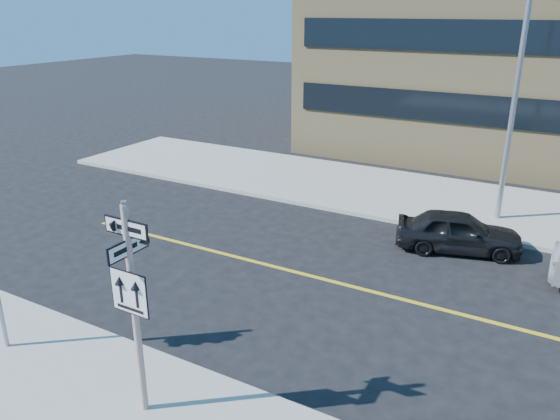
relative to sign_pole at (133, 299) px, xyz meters
The scene contains 4 objects.
ground 3.50m from the sign_pole, 90.00° to the left, with size 120.00×120.00×0.00m, color black.
sign_pole is the anchor object (origin of this frame).
parked_car_a 10.98m from the sign_pole, 72.10° to the left, with size 3.74×1.50×1.27m, color black.
streetlight_a 14.05m from the sign_pole, 73.23° to the left, with size 0.55×2.25×8.00m.
Camera 1 is at (6.21, -8.37, 7.09)m, focal length 35.00 mm.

